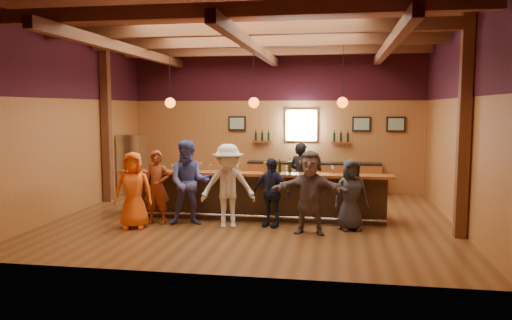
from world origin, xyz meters
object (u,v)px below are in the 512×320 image
Objects in this scene: bar_counter at (256,195)px; ice_bucket at (268,167)px; stainless_fridge at (133,165)px; customer_navy at (271,192)px; customer_brown at (310,192)px; customer_dark at (351,195)px; customer_denim at (189,183)px; bottle_a at (290,167)px; customer_orange at (133,190)px; back_bar_cabinet at (313,178)px; bartender at (301,176)px; customer_redvest at (157,187)px; customer_white at (228,186)px.

ice_bucket is at bearing -43.16° from bar_counter.
customer_navy is at bearing -35.68° from stainless_fridge.
customer_dark is at bearing 31.66° from customer_brown.
customer_brown is at bearing -21.65° from customer_denim.
ice_bucket is at bearing -162.01° from bottle_a.
customer_brown is 1.14× the size of customer_dark.
customer_orange reaches higher than bottle_a.
customer_brown reaches higher than ice_bucket.
customer_dark is at bearing -21.80° from bar_counter.
stainless_fridge is 5.29× the size of bottle_a.
bar_counter is 3.34× the size of customer_denim.
back_bar_cabinet is 5.22m from customer_denim.
back_bar_cabinet is at bearing 11.93° from stainless_fridge.
ice_bucket is at bearing 7.13° from customer_denim.
bartender is (-0.21, -2.43, 0.38)m from back_bar_cabinet.
bartender reaches higher than customer_dark.
customer_orange is at bearing -125.52° from back_bar_cabinet.
ice_bucket is at bearing -31.87° from stainless_fridge.
stainless_fridge is 5.60m from bottle_a.
customer_orange is 4.64m from customer_dark.
customer_redvest is 6.51× the size of ice_bucket.
customer_navy is 5.97× the size of ice_bucket.
customer_white reaches higher than customer_dark.
bar_counter is at bearing 138.74° from customer_brown.
customer_white is at bearing -43.65° from stainless_fridge.
bar_counter is at bearing 72.60° from bartender.
customer_white is at bearing -111.79° from bar_counter.
bartender is at bearing -14.43° from stainless_fridge.
customer_orange is at bearing -148.63° from bar_counter.
customer_redvest is at bearing 57.80° from bartender.
bar_counter is at bearing 22.30° from customer_redvest.
customer_brown reaches higher than bartender.
stainless_fridge is at bearing 114.87° from customer_denim.
customer_brown is at bearing -88.04° from back_bar_cabinet.
ice_bucket reaches higher than back_bar_cabinet.
back_bar_cabinet is 6.21m from customer_orange.
stainless_fridge reaches higher than bar_counter.
stainless_fridge is 4.28m from customer_orange.
bar_counter is at bearing 168.34° from bottle_a.
customer_brown is (0.87, -0.48, 0.11)m from customer_navy.
stainless_fridge is 1.05× the size of bartender.
customer_denim is (-1.33, -0.98, 0.42)m from bar_counter.
stainless_fridge is at bearing 166.35° from customer_navy.
customer_denim is at bearing 158.80° from customer_white.
ice_bucket is at bearing 89.91° from bartender.
bar_counter is 4.17× the size of customer_navy.
customer_navy is at bearing -0.11° from customer_redvest.
customer_orange is at bearing 172.38° from customer_dark.
bottle_a is at bearing 137.63° from customer_dark.
customer_denim is 1.82m from customer_navy.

